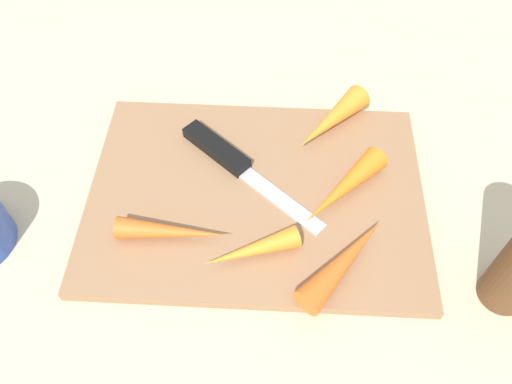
{
  "coord_description": "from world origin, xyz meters",
  "views": [
    {
      "loc": [
        0.02,
        -0.32,
        0.46
      ],
      "look_at": [
        0.0,
        0.0,
        0.01
      ],
      "focal_mm": 35.89,
      "sensor_mm": 36.0,
      "label": 1
    }
  ],
  "objects_px": {
    "cutting_board": "(256,195)",
    "carrot_longest": "(345,261)",
    "carrot_medium": "(173,232)",
    "carrot_shortest": "(251,250)",
    "knife": "(224,155)",
    "carrot_short": "(331,120)",
    "carrot_long": "(344,191)"
  },
  "relations": [
    {
      "from": "cutting_board",
      "to": "carrot_longest",
      "type": "xyz_separation_m",
      "value": [
        0.09,
        -0.09,
        0.02
      ]
    },
    {
      "from": "carrot_medium",
      "to": "carrot_longest",
      "type": "bearing_deg",
      "value": -6.83
    },
    {
      "from": "carrot_shortest",
      "to": "carrot_longest",
      "type": "xyz_separation_m",
      "value": [
        0.09,
        -0.01,
        0.0
      ]
    },
    {
      "from": "cutting_board",
      "to": "carrot_shortest",
      "type": "relative_size",
      "value": 3.78
    },
    {
      "from": "cutting_board",
      "to": "carrot_longest",
      "type": "bearing_deg",
      "value": -44.36
    },
    {
      "from": "carrot_longest",
      "to": "knife",
      "type": "bearing_deg",
      "value": 82.99
    },
    {
      "from": "knife",
      "to": "carrot_medium",
      "type": "distance_m",
      "value": 0.12
    },
    {
      "from": "carrot_short",
      "to": "knife",
      "type": "bearing_deg",
      "value": -27.06
    },
    {
      "from": "knife",
      "to": "carrot_shortest",
      "type": "height_order",
      "value": "carrot_shortest"
    },
    {
      "from": "cutting_board",
      "to": "carrot_medium",
      "type": "height_order",
      "value": "carrot_medium"
    },
    {
      "from": "carrot_longest",
      "to": "carrot_shortest",
      "type": "bearing_deg",
      "value": 123.67
    },
    {
      "from": "carrot_short",
      "to": "cutting_board",
      "type": "bearing_deg",
      "value": -0.23
    },
    {
      "from": "cutting_board",
      "to": "carrot_medium",
      "type": "bearing_deg",
      "value": -142.23
    },
    {
      "from": "carrot_shortest",
      "to": "carrot_short",
      "type": "height_order",
      "value": "carrot_short"
    },
    {
      "from": "carrot_short",
      "to": "carrot_longest",
      "type": "xyz_separation_m",
      "value": [
        0.01,
        -0.18,
        -0.0
      ]
    },
    {
      "from": "cutting_board",
      "to": "carrot_short",
      "type": "height_order",
      "value": "carrot_short"
    },
    {
      "from": "knife",
      "to": "carrot_short",
      "type": "distance_m",
      "value": 0.13
    },
    {
      "from": "carrot_longest",
      "to": "carrot_medium",
      "type": "height_order",
      "value": "carrot_longest"
    },
    {
      "from": "carrot_long",
      "to": "carrot_short",
      "type": "bearing_deg",
      "value": -132.7
    },
    {
      "from": "knife",
      "to": "carrot_medium",
      "type": "bearing_deg",
      "value": -70.46
    },
    {
      "from": "cutting_board",
      "to": "carrot_medium",
      "type": "distance_m",
      "value": 0.1
    },
    {
      "from": "carrot_long",
      "to": "carrot_longest",
      "type": "distance_m",
      "value": 0.08
    },
    {
      "from": "carrot_shortest",
      "to": "knife",
      "type": "bearing_deg",
      "value": -95.45
    },
    {
      "from": "carrot_short",
      "to": "carrot_medium",
      "type": "distance_m",
      "value": 0.23
    },
    {
      "from": "carrot_short",
      "to": "carrot_longest",
      "type": "relative_size",
      "value": 0.93
    },
    {
      "from": "carrot_shortest",
      "to": "carrot_longest",
      "type": "height_order",
      "value": "carrot_longest"
    },
    {
      "from": "carrot_shortest",
      "to": "carrot_medium",
      "type": "xyz_separation_m",
      "value": [
        -0.08,
        0.02,
        0.0
      ]
    },
    {
      "from": "carrot_long",
      "to": "carrot_short",
      "type": "height_order",
      "value": "carrot_short"
    },
    {
      "from": "knife",
      "to": "carrot_medium",
      "type": "relative_size",
      "value": 1.45
    },
    {
      "from": "carrot_long",
      "to": "carrot_short",
      "type": "distance_m",
      "value": 0.1
    },
    {
      "from": "carrot_longest",
      "to": "carrot_medium",
      "type": "relative_size",
      "value": 1.05
    },
    {
      "from": "carrot_shortest",
      "to": "carrot_short",
      "type": "distance_m",
      "value": 0.19
    }
  ]
}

